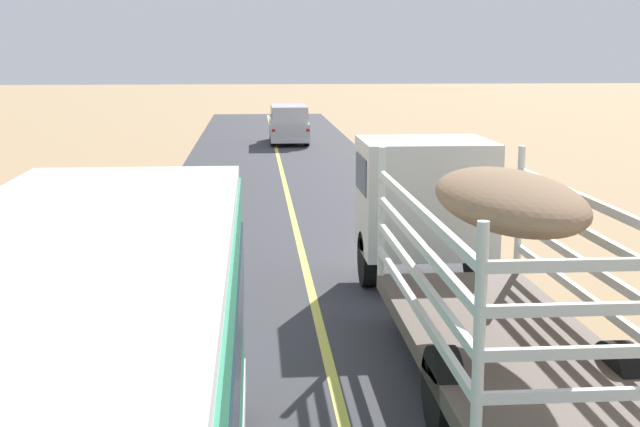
% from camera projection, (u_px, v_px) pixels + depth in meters
% --- Properties ---
extents(livestock_truck, '(2.53, 9.70, 3.02)m').
position_uv_depth(livestock_truck, '(449.00, 218.00, 14.49)').
color(livestock_truck, silver).
rests_on(livestock_truck, road_surface).
extents(car_far, '(1.90, 4.62, 1.93)m').
position_uv_depth(car_far, '(289.00, 122.00, 42.86)').
color(car_far, silver).
rests_on(car_far, road_surface).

